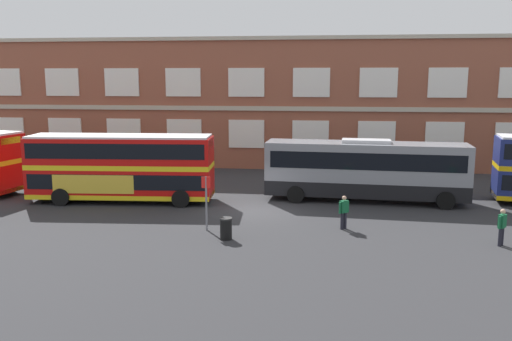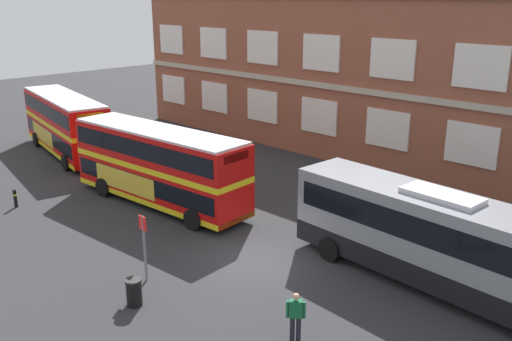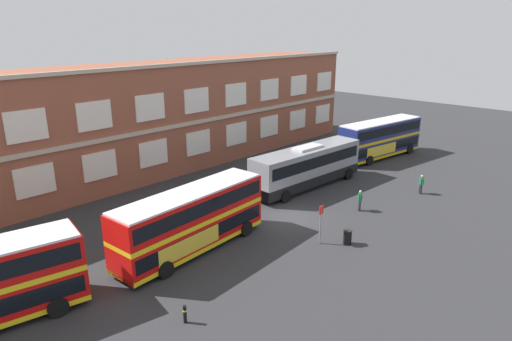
% 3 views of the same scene
% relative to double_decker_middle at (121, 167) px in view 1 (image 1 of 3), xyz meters
% --- Properties ---
extents(ground_plane, '(120.00, 120.00, 0.00)m').
position_rel_double_decker_middle_xyz_m(ground_plane, '(8.49, 0.68, -2.15)').
color(ground_plane, '#2B2B2D').
extents(brick_terminal_building, '(52.21, 8.19, 10.70)m').
position_rel_double_decker_middle_xyz_m(brick_terminal_building, '(8.44, 16.66, 3.06)').
color(brick_terminal_building, brown).
rests_on(brick_terminal_building, ground).
extents(double_decker_middle, '(11.16, 3.45, 4.07)m').
position_rel_double_decker_middle_xyz_m(double_decker_middle, '(0.00, 0.00, 0.00)').
color(double_decker_middle, red).
rests_on(double_decker_middle, ground).
extents(touring_coach, '(12.14, 3.47, 3.80)m').
position_rel_double_decker_middle_xyz_m(touring_coach, '(14.66, 1.97, -0.24)').
color(touring_coach, gray).
rests_on(touring_coach, ground).
extents(waiting_passenger, '(0.55, 0.49, 1.70)m').
position_rel_double_decker_middle_xyz_m(waiting_passenger, '(13.19, -4.40, -1.22)').
color(waiting_passenger, black).
rests_on(waiting_passenger, ground).
extents(second_passenger, '(0.49, 0.55, 1.70)m').
position_rel_double_decker_middle_xyz_m(second_passenger, '(20.12, -6.24, -1.22)').
color(second_passenger, black).
rests_on(second_passenger, ground).
extents(bus_stand_flag, '(0.44, 0.10, 2.70)m').
position_rel_double_decker_middle_xyz_m(bus_stand_flag, '(6.44, -5.44, -0.51)').
color(bus_stand_flag, slate).
rests_on(bus_stand_flag, ground).
extents(station_litter_bin, '(0.60, 0.60, 1.03)m').
position_rel_double_decker_middle_xyz_m(station_litter_bin, '(7.67, -6.81, -1.63)').
color(station_litter_bin, black).
rests_on(station_litter_bin, ground).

